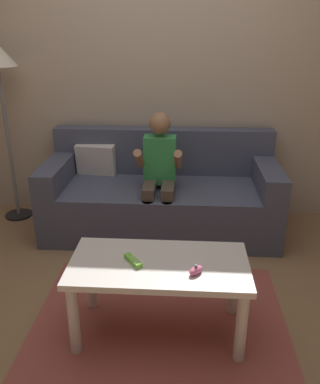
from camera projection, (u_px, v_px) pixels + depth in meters
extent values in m
plane|color=olive|center=(137.00, 315.00, 2.45)|extent=(10.39, 10.39, 0.00)
cube|color=#B2A38E|center=(155.00, 74.00, 3.43)|extent=(5.20, 0.05, 2.50)
cube|color=#474C60|center=(161.00, 208.00, 3.41)|extent=(1.90, 0.80, 0.41)
cube|color=#474C60|center=(163.00, 151.00, 3.55)|extent=(1.90, 0.16, 0.40)
cube|color=#474C60|center=(57.00, 172.00, 3.35)|extent=(0.18, 0.80, 0.19)
cube|color=#474C60|center=(268.00, 176.00, 3.24)|extent=(0.18, 0.80, 0.19)
cube|color=silver|center=(96.00, 159.00, 3.54)|extent=(0.35, 0.19, 0.28)
cylinder|color=#4C4238|center=(148.00, 227.00, 3.09)|extent=(0.08, 0.08, 0.41)
cylinder|color=#4C4238|center=(167.00, 227.00, 3.08)|extent=(0.08, 0.08, 0.41)
cube|color=#4C4238|center=(149.00, 189.00, 3.14)|extent=(0.10, 0.31, 0.10)
cube|color=#4C4238|center=(168.00, 190.00, 3.13)|extent=(0.10, 0.31, 0.10)
cube|color=#33934C|center=(160.00, 160.00, 3.21)|extent=(0.25, 0.15, 0.38)
cylinder|color=#936B4C|center=(139.00, 159.00, 3.07)|extent=(0.06, 0.28, 0.22)
cylinder|color=#936B4C|center=(178.00, 160.00, 3.05)|extent=(0.06, 0.28, 0.22)
sphere|color=#936B4C|center=(160.00, 123.00, 3.10)|extent=(0.16, 0.16, 0.16)
cube|color=beige|center=(159.00, 265.00, 2.17)|extent=(0.96, 0.49, 0.04)
cylinder|color=beige|center=(74.00, 320.00, 2.10)|extent=(0.06, 0.06, 0.42)
cylinder|color=beige|center=(241.00, 327.00, 2.05)|extent=(0.06, 0.06, 0.42)
cylinder|color=beige|center=(91.00, 277.00, 2.46)|extent=(0.06, 0.06, 0.42)
cylinder|color=beige|center=(233.00, 283.00, 2.41)|extent=(0.06, 0.06, 0.42)
cube|color=#9E4C42|center=(159.00, 329.00, 2.33)|extent=(1.48, 1.34, 0.01)
cube|color=#72C638|center=(133.00, 261.00, 2.15)|extent=(0.11, 0.13, 0.02)
cylinder|color=#99999E|center=(137.00, 261.00, 2.12)|extent=(0.02, 0.02, 0.00)
cylinder|color=silver|center=(133.00, 259.00, 2.14)|extent=(0.01, 0.01, 0.00)
cylinder|color=silver|center=(131.00, 257.00, 2.16)|extent=(0.01, 0.01, 0.00)
ellipsoid|color=pink|center=(196.00, 270.00, 2.05)|extent=(0.09, 0.10, 0.04)
cylinder|color=#4C4C51|center=(196.00, 266.00, 2.04)|extent=(0.02, 0.02, 0.01)
cylinder|color=black|center=(19.00, 215.00, 3.74)|extent=(0.24, 0.24, 0.02)
cylinder|color=slate|center=(9.00, 145.00, 3.49)|extent=(0.03, 0.03, 1.31)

